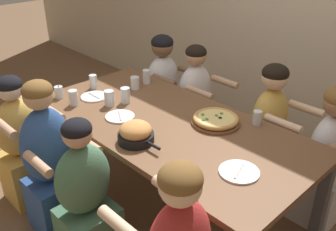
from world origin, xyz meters
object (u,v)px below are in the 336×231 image
at_px(drinking_glass_g, 146,78).
at_px(diner_near_left, 22,146).
at_px(drinking_glass_a, 135,84).
at_px(drinking_glass_d, 73,99).
at_px(drinking_glass_c, 109,99).
at_px(diner_near_midleft, 50,166).
at_px(diner_far_right, 326,162).
at_px(skillet_bowl, 136,133).
at_px(empty_plate_c, 239,172).
at_px(drinking_glass_e, 93,83).
at_px(drinking_glass_f, 125,96).
at_px(drinking_glass_b, 257,118).
at_px(diner_far_midleft, 194,107).
at_px(diner_far_left, 163,92).
at_px(diner_far_midright, 267,136).
at_px(diner_near_center, 86,202).
at_px(empty_plate_a, 120,117).
at_px(pizza_board_main, 216,120).
at_px(cocktail_glass_blue, 59,93).
at_px(empty_plate_b, 94,97).

xyz_separation_m(drinking_glass_g, diner_near_left, (-0.24, -1.09, -0.34)).
height_order(drinking_glass_a, drinking_glass_d, drinking_glass_d).
distance_m(drinking_glass_c, drinking_glass_g, 0.52).
distance_m(diner_near_midleft, diner_far_right, 1.95).
distance_m(skillet_bowl, diner_far_right, 1.39).
relative_size(empty_plate_c, drinking_glass_e, 1.97).
distance_m(drinking_glass_a, drinking_glass_f, 0.27).
bearing_deg(drinking_glass_b, diner_near_midleft, -127.23).
relative_size(diner_far_midleft, diner_far_left, 1.00).
bearing_deg(drinking_glass_e, diner_far_midright, 31.31).
xyz_separation_m(drinking_glass_b, diner_far_left, (-1.29, 0.31, -0.31)).
xyz_separation_m(diner_near_left, diner_far_right, (1.76, 1.46, 0.02)).
distance_m(drinking_glass_f, diner_near_center, 0.93).
relative_size(empty_plate_a, empty_plate_c, 0.91).
bearing_deg(drinking_glass_b, skillet_bowl, -118.36).
relative_size(pizza_board_main, diner_near_left, 0.32).
xyz_separation_m(cocktail_glass_blue, drinking_glass_f, (0.44, 0.33, 0.01)).
bearing_deg(empty_plate_b, cocktail_glass_blue, -132.94).
xyz_separation_m(pizza_board_main, drinking_glass_d, (-0.96, -0.56, 0.02)).
distance_m(empty_plate_a, diner_far_midright, 1.18).
height_order(empty_plate_a, drinking_glass_b, drinking_glass_b).
bearing_deg(diner_far_left, skillet_bowl, 39.51).
relative_size(cocktail_glass_blue, drinking_glass_c, 0.97).
xyz_separation_m(empty_plate_c, drinking_glass_g, (-1.36, 0.49, 0.05)).
height_order(empty_plate_c, diner_far_left, diner_far_left).
height_order(diner_near_midleft, diner_far_right, diner_near_midleft).
bearing_deg(diner_near_center, drinking_glass_e, 52.05).
xyz_separation_m(empty_plate_c, drinking_glass_d, (-1.42, -0.20, 0.05)).
distance_m(drinking_glass_d, diner_far_midright, 1.55).
height_order(drinking_glass_e, diner_far_midleft, diner_far_midleft).
xyz_separation_m(drinking_glass_e, diner_far_midright, (1.26, 0.77, -0.31)).
distance_m(empty_plate_a, drinking_glass_a, 0.53).
distance_m(skillet_bowl, diner_far_left, 1.42).
xyz_separation_m(skillet_bowl, empty_plate_b, (-0.76, 0.19, -0.06)).
xyz_separation_m(empty_plate_a, drinking_glass_e, (-0.58, 0.17, 0.04)).
bearing_deg(pizza_board_main, empty_plate_b, -159.21).
bearing_deg(drinking_glass_e, diner_near_left, -90.59).
bearing_deg(empty_plate_a, drinking_glass_d, -162.86).
height_order(drinking_glass_b, diner_near_center, diner_near_center).
relative_size(drinking_glass_g, diner_far_midleft, 0.11).
relative_size(drinking_glass_b, drinking_glass_e, 0.85).
bearing_deg(drinking_glass_a, diner_far_right, 19.28).
distance_m(empty_plate_c, drinking_glass_d, 1.44).
xyz_separation_m(pizza_board_main, drinking_glass_b, (0.21, 0.20, 0.02)).
bearing_deg(diner_near_center, pizza_board_main, -13.79).
relative_size(drinking_glass_b, diner_far_left, 0.09).
bearing_deg(skillet_bowl, diner_near_left, -156.93).
distance_m(drinking_glass_b, drinking_glass_d, 1.39).
relative_size(drinking_glass_d, diner_far_right, 0.11).
relative_size(diner_far_midleft, diner_far_right, 1.01).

